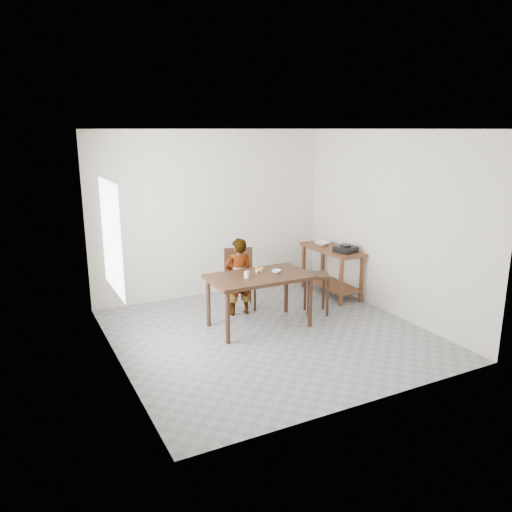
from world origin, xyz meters
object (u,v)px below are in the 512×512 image
prep_counter (331,271)px  stool (316,294)px  child (239,277)px  dining_chair (240,279)px  dining_table (259,301)px

prep_counter → stool: 0.96m
prep_counter → child: (-1.77, -0.14, 0.18)m
dining_chair → stool: (0.91, -0.73, -0.15)m
dining_table → stool: 1.01m
child → stool: child is taller
dining_chair → child: bearing=-105.3°
stool → dining_chair: bearing=141.4°
dining_table → dining_chair: 0.81m
prep_counter → stool: size_ratio=1.96×
prep_counter → child: size_ratio=1.03×
dining_table → prep_counter: 1.86m
dining_chair → stool: 1.17m
child → stool: 1.20m
prep_counter → dining_chair: 1.63m
dining_table → stool: (1.00, 0.07, -0.07)m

